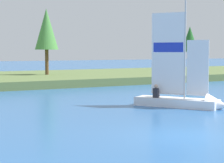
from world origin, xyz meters
The scene contains 5 objects.
ground_plane centered at (0.00, 0.00, 0.00)m, with size 200.00×200.00×0.00m, color #2D609E.
shore_bank centered at (0.00, 26.48, 0.33)m, with size 80.00×15.78×0.66m, color #5B703D.
shoreline_tree_midleft centered at (4.28, 26.18, 4.92)m, with size 2.21×2.21×6.24m.
shoreline_tree_centre centered at (24.62, 30.00, 4.31)m, with size 2.16×2.16×5.30m.
sailboat centered at (4.66, 5.61, 0.46)m, with size 3.64×4.83×6.06m.
Camera 1 is at (-9.06, -11.14, 2.98)m, focal length 66.18 mm.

